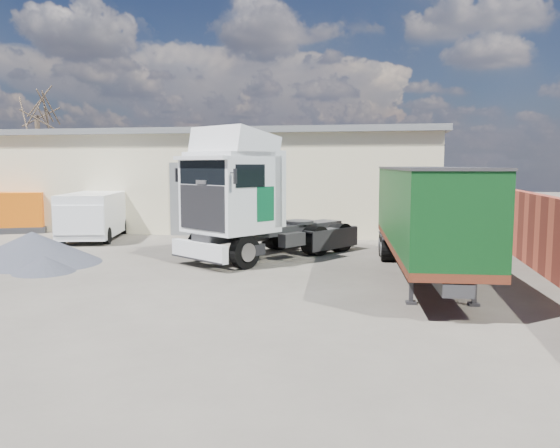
% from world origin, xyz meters
% --- Properties ---
extents(ground, '(120.00, 120.00, 0.00)m').
position_xyz_m(ground, '(0.00, 0.00, 0.00)').
color(ground, '#292621').
rests_on(ground, ground).
extents(warehouse, '(30.60, 12.60, 5.42)m').
position_xyz_m(warehouse, '(-6.00, 16.00, 2.66)').
color(warehouse, '#C2B695').
rests_on(warehouse, ground).
extents(brick_boundary_wall, '(0.35, 26.00, 2.50)m').
position_xyz_m(brick_boundary_wall, '(11.50, 6.00, 1.25)').
color(brick_boundary_wall, maroon).
rests_on(brick_boundary_wall, ground).
extents(bare_tree, '(4.00, 4.00, 9.60)m').
position_xyz_m(bare_tree, '(-18.00, 20.00, 7.92)').
color(bare_tree, '#382B21').
rests_on(bare_tree, ground).
extents(tractor_unit, '(6.14, 7.34, 4.81)m').
position_xyz_m(tractor_unit, '(1.57, 3.80, 2.02)').
color(tractor_unit, black).
rests_on(tractor_unit, ground).
extents(box_trailer, '(2.93, 10.40, 3.42)m').
position_xyz_m(box_trailer, '(7.62, 1.69, 2.08)').
color(box_trailer, '#2D2D30').
rests_on(box_trailer, ground).
extents(panel_van, '(3.47, 5.69, 2.17)m').
position_xyz_m(panel_van, '(-6.94, 7.81, 1.12)').
color(panel_van, black).
rests_on(panel_van, ground).
extents(orange_skip, '(3.89, 3.28, 2.08)m').
position_xyz_m(orange_skip, '(-12.54, 9.66, 0.91)').
color(orange_skip, '#2D2D30').
rests_on(orange_skip, ground).
extents(gravel_heap, '(6.65, 6.65, 1.10)m').
position_xyz_m(gravel_heap, '(-6.07, 1.96, 0.51)').
color(gravel_heap, '#21232C').
rests_on(gravel_heap, ground).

